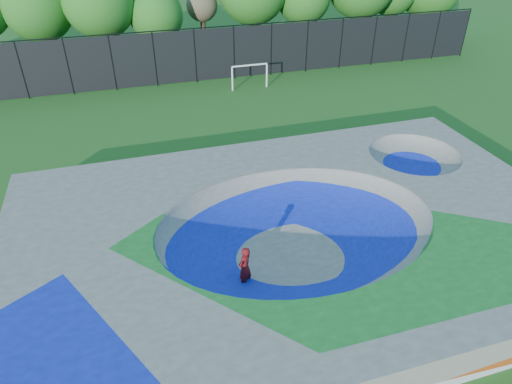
% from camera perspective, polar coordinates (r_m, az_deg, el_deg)
% --- Properties ---
extents(ground, '(120.00, 120.00, 0.00)m').
position_cam_1_polar(ground, '(18.53, 4.95, -7.32)').
color(ground, '#205317').
rests_on(ground, ground).
extents(skate_deck, '(22.00, 14.00, 1.50)m').
position_cam_1_polar(skate_deck, '(18.06, 5.06, -5.50)').
color(skate_deck, gray).
rests_on(skate_deck, ground).
extents(skater, '(0.75, 0.72, 1.73)m').
position_cam_1_polar(skater, '(16.43, -1.42, -9.41)').
color(skater, red).
rests_on(skater, ground).
extents(skateboard, '(0.75, 0.65, 0.05)m').
position_cam_1_polar(skateboard, '(17.01, -1.38, -11.51)').
color(skateboard, black).
rests_on(skateboard, ground).
extents(soccer_goal, '(2.76, 0.12, 1.82)m').
position_cam_1_polar(soccer_goal, '(34.44, -0.79, 14.76)').
color(soccer_goal, white).
rests_on(soccer_goal, ground).
extents(fence, '(48.09, 0.09, 4.04)m').
position_cam_1_polar(fence, '(35.87, -7.61, 16.64)').
color(fence, black).
rests_on(fence, ground).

